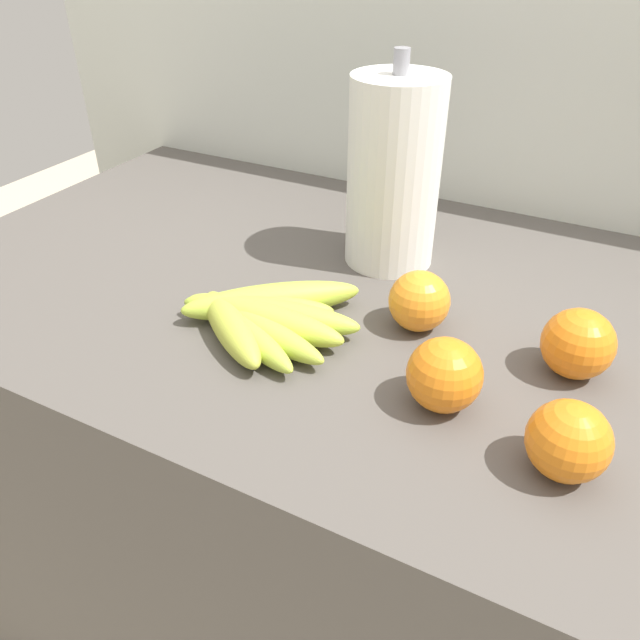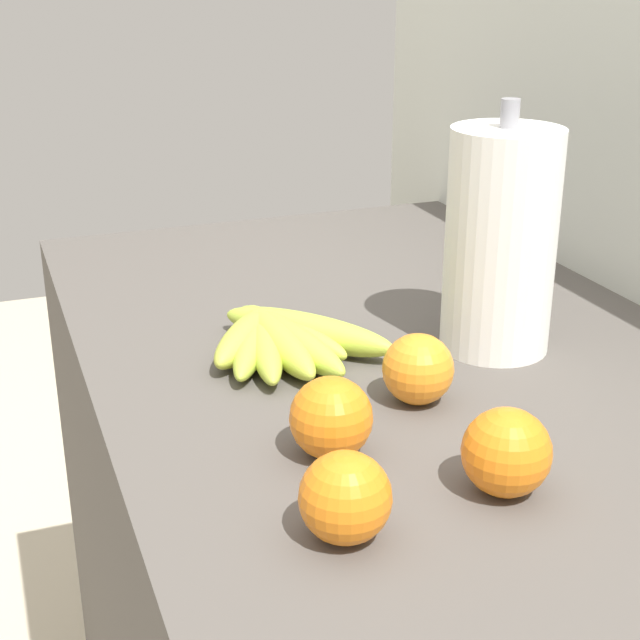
{
  "view_description": "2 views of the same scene",
  "coord_description": "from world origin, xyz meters",
  "px_view_note": "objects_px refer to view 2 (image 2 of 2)",
  "views": [
    {
      "loc": [
        0.01,
        -0.63,
        1.27
      ],
      "look_at": [
        -0.24,
        -0.13,
        0.89
      ],
      "focal_mm": 34.6,
      "sensor_mm": 36.0,
      "label": 1
    },
    {
      "loc": [
        0.59,
        -0.42,
        1.28
      ],
      "look_at": [
        -0.29,
        -0.1,
        0.9
      ],
      "focal_mm": 52.57,
      "sensor_mm": 36.0,
      "label": 2
    }
  ],
  "objects_px": {
    "banana_bunch": "(278,338)",
    "orange_center": "(345,498)",
    "orange_front": "(418,369)",
    "orange_far_right": "(506,452)",
    "orange_back_right": "(331,418)",
    "paper_towel_roll": "(500,242)"
  },
  "relations": [
    {
      "from": "orange_front",
      "to": "orange_far_right",
      "type": "relative_size",
      "value": 0.95
    },
    {
      "from": "orange_far_right",
      "to": "orange_center",
      "type": "bearing_deg",
      "value": -84.42
    },
    {
      "from": "banana_bunch",
      "to": "paper_towel_roll",
      "type": "height_order",
      "value": "paper_towel_roll"
    },
    {
      "from": "banana_bunch",
      "to": "orange_center",
      "type": "height_order",
      "value": "orange_center"
    },
    {
      "from": "orange_front",
      "to": "orange_far_right",
      "type": "distance_m",
      "value": 0.18
    },
    {
      "from": "orange_front",
      "to": "paper_towel_roll",
      "type": "distance_m",
      "value": 0.19
    },
    {
      "from": "orange_front",
      "to": "banana_bunch",
      "type": "bearing_deg",
      "value": -150.12
    },
    {
      "from": "orange_front",
      "to": "orange_center",
      "type": "relative_size",
      "value": 0.99
    },
    {
      "from": "orange_center",
      "to": "paper_towel_roll",
      "type": "bearing_deg",
      "value": 133.9
    },
    {
      "from": "banana_bunch",
      "to": "paper_towel_roll",
      "type": "distance_m",
      "value": 0.27
    },
    {
      "from": "orange_front",
      "to": "paper_towel_roll",
      "type": "xyz_separation_m",
      "value": [
        -0.1,
        0.14,
        0.09
      ]
    },
    {
      "from": "banana_bunch",
      "to": "orange_front",
      "type": "height_order",
      "value": "orange_front"
    },
    {
      "from": "orange_back_right",
      "to": "orange_far_right",
      "type": "relative_size",
      "value": 1.0
    },
    {
      "from": "orange_far_right",
      "to": "orange_back_right",
      "type": "bearing_deg",
      "value": -133.35
    },
    {
      "from": "orange_center",
      "to": "paper_towel_roll",
      "type": "relative_size",
      "value": 0.26
    },
    {
      "from": "banana_bunch",
      "to": "orange_center",
      "type": "bearing_deg",
      "value": -9.92
    },
    {
      "from": "paper_towel_roll",
      "to": "orange_center",
      "type": "bearing_deg",
      "value": -46.1
    },
    {
      "from": "orange_front",
      "to": "orange_far_right",
      "type": "xyz_separation_m",
      "value": [
        0.18,
        -0.01,
        0.0
      ]
    },
    {
      "from": "banana_bunch",
      "to": "orange_back_right",
      "type": "xyz_separation_m",
      "value": [
        0.23,
        -0.03,
        0.02
      ]
    },
    {
      "from": "orange_back_right",
      "to": "orange_front",
      "type": "height_order",
      "value": "orange_back_right"
    },
    {
      "from": "orange_far_right",
      "to": "orange_center",
      "type": "relative_size",
      "value": 1.04
    },
    {
      "from": "orange_center",
      "to": "orange_far_right",
      "type": "bearing_deg",
      "value": 95.58
    }
  ]
}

